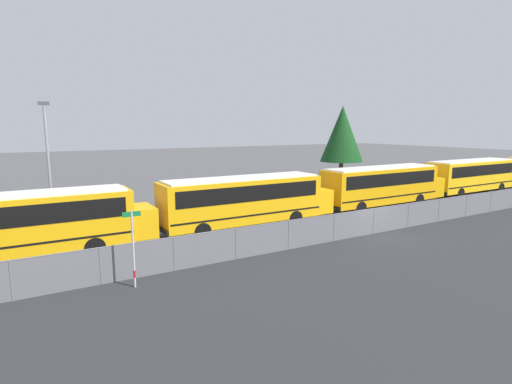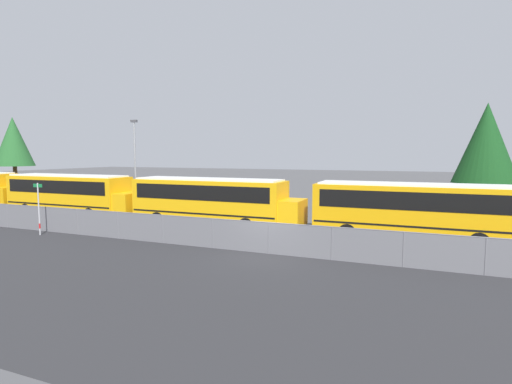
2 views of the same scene
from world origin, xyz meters
name	(u,v)px [view 2 (image 2 of 2)]	position (x,y,z in m)	size (l,w,h in m)	color
ground_plane	(269,254)	(0.00, 0.00, 0.00)	(200.00, 200.00, 0.00)	#4C4C4F
road_strip	(208,294)	(0.00, -6.00, 0.00)	(119.41, 12.00, 0.01)	#2B2B2D
fence	(269,238)	(0.00, 0.00, 0.79)	(85.48, 0.07, 1.55)	#9EA0A5
school_bus_1	(71,192)	(-17.84, 4.81, 1.92)	(11.61, 2.48, 3.23)	#EDA80F
school_bus_2	(212,199)	(-5.81, 4.98, 1.92)	(11.61, 2.48, 3.23)	#EDA80F
school_bus_3	(416,208)	(6.50, 5.21, 1.92)	(11.61, 2.48, 3.23)	orange
street_sign	(39,208)	(-14.15, -0.97, 1.64)	(0.70, 0.09, 3.10)	#B7B7BC
light_pole	(135,160)	(-16.25, 10.38, 4.24)	(0.60, 0.24, 7.72)	gray
tree_0	(486,143)	(10.93, 14.84, 5.56)	(4.36, 4.36, 8.41)	#51381E
tree_1	(13,142)	(-36.47, 14.24, 6.18)	(4.29, 4.29, 9.00)	#51381E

